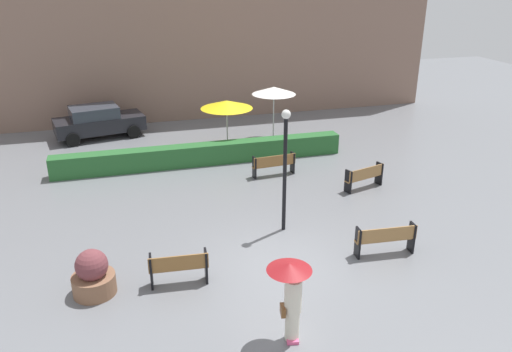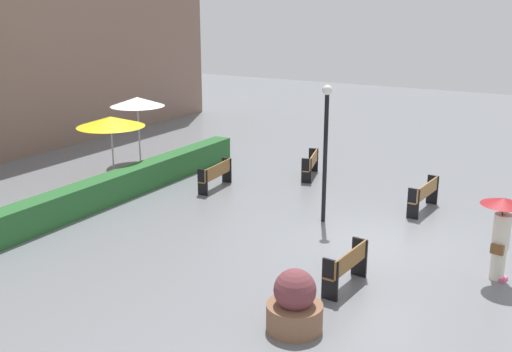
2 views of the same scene
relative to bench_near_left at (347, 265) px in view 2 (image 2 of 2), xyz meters
The scene contains 11 objects.
ground_plane 2.87m from the bench_near_left, ahead, with size 60.00×60.00×0.00m, color slate.
bench_near_left is the anchor object (origin of this frame).
bench_back_row 8.06m from the bench_near_left, 54.51° to the left, with size 1.78×0.48×0.87m.
bench_near_right 5.92m from the bench_near_left, ahead, with size 1.80×0.48×0.91m.
bench_far_right 8.74m from the bench_near_left, 30.16° to the left, with size 1.69×0.78×0.88m.
pedestrian_with_umbrella 3.55m from the bench_near_left, 53.20° to the right, with size 0.98×0.98×1.96m.
planter_pot 2.15m from the bench_near_left, behind, with size 1.09×1.09×1.23m.
lamp_post 4.58m from the bench_near_left, 30.88° to the left, with size 0.28×0.28×3.91m.
patio_umbrella_yellow 10.86m from the bench_near_left, 70.54° to the left, with size 2.33×2.33×2.31m.
patio_umbrella_white 12.79m from the bench_near_left, 61.26° to the left, with size 2.08×2.08×2.58m.
hedge_strip 8.91m from the bench_near_left, 76.00° to the left, with size 12.23×0.70×0.87m, color #28602D.
Camera 2 is at (-14.17, -4.54, 6.02)m, focal length 41.99 mm.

